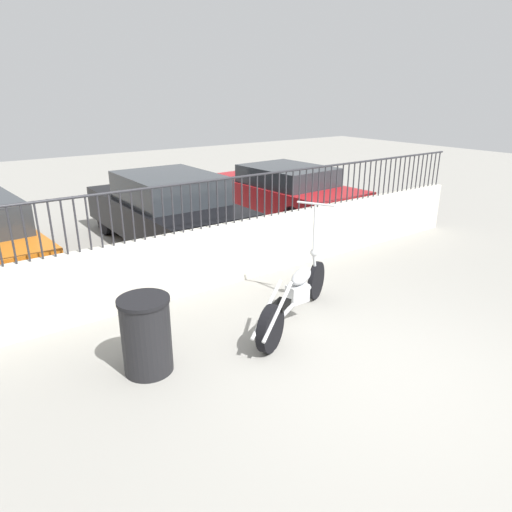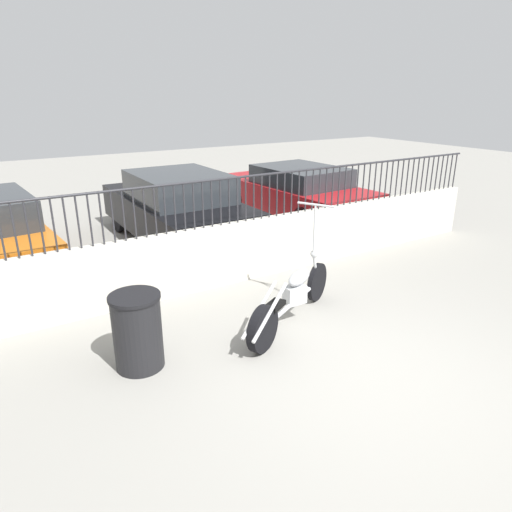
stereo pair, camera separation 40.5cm
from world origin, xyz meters
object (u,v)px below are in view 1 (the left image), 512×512
object	(u,v)px
motorcycle_silver	(293,298)
trash_bin	(146,335)
car_black	(167,209)
car_red	(283,191)

from	to	relation	value
motorcycle_silver	trash_bin	bearing A→B (deg)	148.76
car_black	car_red	world-z (taller)	car_black
trash_bin	car_red	xyz separation A→B (m)	(5.22, 4.17, 0.21)
trash_bin	car_black	world-z (taller)	car_black
motorcycle_silver	car_red	xyz separation A→B (m)	(3.26, 4.28, 0.27)
trash_bin	car_black	bearing A→B (deg)	61.78
car_black	car_red	xyz separation A→B (m)	(3.10, 0.22, -0.06)
motorcycle_silver	car_black	xyz separation A→B (m)	(0.16, 4.06, 0.33)
motorcycle_silver	car_black	size ratio (longest dim) A/B	0.48
motorcycle_silver	car_black	world-z (taller)	motorcycle_silver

